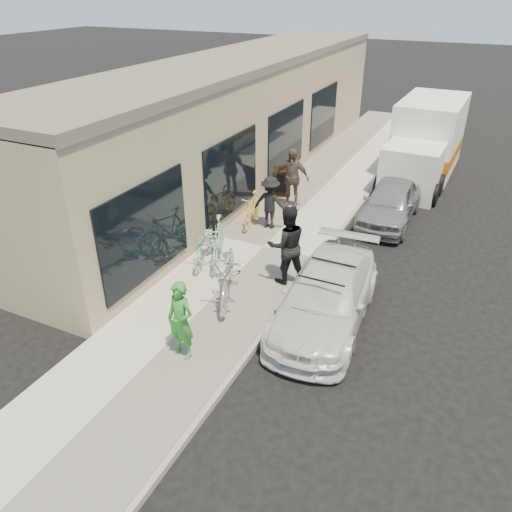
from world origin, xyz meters
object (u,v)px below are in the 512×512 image
(tandem_bike, at_px, (228,273))
(bystander_a, at_px, (270,203))
(sedan_white, at_px, (326,296))
(cruiser_bike_a, at_px, (218,241))
(cruiser_bike_b, at_px, (206,244))
(moving_truck, at_px, (425,144))
(cruiser_bike_c, at_px, (252,209))
(sedan_silver, at_px, (390,202))
(sandwich_board, at_px, (282,182))
(man_standing, at_px, (287,245))
(bike_rack, at_px, (216,225))
(bystander_b, at_px, (291,178))
(woman_rider, at_px, (181,321))

(tandem_bike, distance_m, bystander_a, 3.75)
(sedan_white, xyz_separation_m, cruiser_bike_a, (-3.19, 1.04, 0.10))
(cruiser_bike_a, relative_size, cruiser_bike_b, 1.04)
(sedan_white, distance_m, moving_truck, 10.24)
(sedan_white, bearing_deg, cruiser_bike_c, 130.81)
(sedan_white, xyz_separation_m, sedan_silver, (0.10, 5.66, 0.00))
(tandem_bike, height_order, cruiser_bike_c, tandem_bike)
(cruiser_bike_a, xyz_separation_m, cruiser_bike_b, (-0.29, -0.08, -0.09))
(bystander_a, bearing_deg, sandwich_board, -77.67)
(man_standing, relative_size, cruiser_bike_b, 1.04)
(man_standing, bearing_deg, cruiser_bike_a, -41.60)
(sedan_white, bearing_deg, bystander_a, 125.38)
(tandem_bike, relative_size, bystander_a, 1.49)
(cruiser_bike_c, bearing_deg, bike_rack, -109.88)
(sedan_white, relative_size, man_standing, 2.28)
(sandwich_board, height_order, cruiser_bike_a, cruiser_bike_a)
(sedan_silver, xyz_separation_m, bystander_b, (-2.98, -0.53, 0.47))
(cruiser_bike_c, bearing_deg, sandwich_board, 81.43)
(cruiser_bike_a, distance_m, bystander_a, 2.45)
(sedan_white, height_order, tandem_bike, tandem_bike)
(sedan_silver, height_order, tandem_bike, tandem_bike)
(bystander_a, bearing_deg, bike_rack, 61.05)
(sedan_white, bearing_deg, tandem_bike, -178.06)
(sedan_silver, relative_size, tandem_bike, 1.60)
(cruiser_bike_a, height_order, cruiser_bike_b, cruiser_bike_a)
(moving_truck, distance_m, woman_rider, 12.84)
(woman_rider, distance_m, cruiser_bike_b, 3.69)
(woman_rider, relative_size, cruiser_bike_b, 0.87)
(tandem_bike, bearing_deg, cruiser_bike_b, 113.66)
(bike_rack, relative_size, bystander_a, 0.65)
(tandem_bike, xyz_separation_m, cruiser_bike_c, (-1.19, 3.64, -0.13))
(man_standing, xyz_separation_m, bystander_b, (-1.59, 4.20, -0.01))
(bystander_a, bearing_deg, man_standing, 118.72)
(cruiser_bike_b, bearing_deg, bike_rack, 89.07)
(sedan_white, distance_m, cruiser_bike_b, 3.62)
(sedan_white, distance_m, woman_rider, 3.16)
(moving_truck, distance_m, bystander_b, 6.00)
(woman_rider, xyz_separation_m, cruiser_bike_c, (-1.38, 5.82, -0.33))
(tandem_bike, relative_size, bystander_b, 1.21)
(moving_truck, bearing_deg, tandem_bike, -102.09)
(bike_rack, xyz_separation_m, cruiser_bike_b, (0.19, -0.81, -0.12))
(sedan_silver, distance_m, woman_rider, 8.35)
(tandem_bike, bearing_deg, bystander_b, 73.90)
(sedan_white, distance_m, tandem_bike, 2.23)
(bystander_b, bearing_deg, bystander_a, -96.13)
(tandem_bike, xyz_separation_m, cruiser_bike_b, (-1.28, 1.19, -0.12))
(sandwich_board, relative_size, cruiser_bike_c, 0.61)
(bike_rack, relative_size, tandem_bike, 0.44)
(sedan_silver, distance_m, bystander_b, 3.06)
(sedan_white, distance_m, bystander_b, 5.90)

